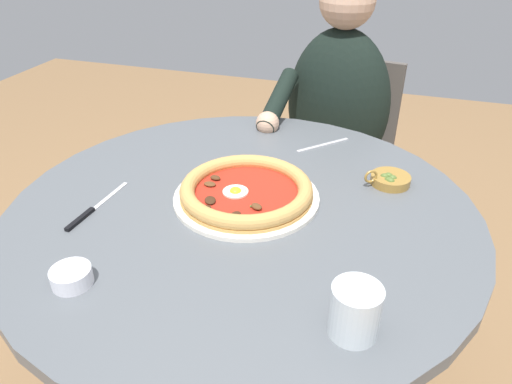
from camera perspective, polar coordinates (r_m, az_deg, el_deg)
The scene contains 9 objects.
dining_table at distance 1.14m, azimuth -1.57°, elevation -6.84°, with size 1.05×1.05×0.72m.
pizza_on_plate at distance 1.08m, azimuth -1.40°, elevation 0.10°, with size 0.33×0.33×0.04m.
water_glass at distance 0.77m, azimuth 11.74°, elevation -14.12°, with size 0.08×0.08×0.09m.
steak_knife at distance 1.10m, azimuth -19.35°, elevation -2.27°, with size 0.02×0.21×0.01m.
ramekin_capers at distance 0.91m, azimuth -21.27°, elevation -9.38°, with size 0.07×0.07×0.03m.
olive_pan at distance 1.19m, azimuth 15.74°, elevation 1.47°, with size 0.11×0.09×0.05m.
fork_utensil at distance 1.35m, azimuth 8.05°, elevation 5.61°, with size 0.12×0.13×0.00m.
diner_person at distance 1.76m, azimuth 9.07°, elevation 3.72°, with size 0.39×0.49×1.14m.
cafe_chair_diner at distance 1.88m, azimuth 10.38°, elevation 5.29°, with size 0.44×0.44×0.81m.
Camera 1 is at (-0.30, 0.84, 1.30)m, focal length 33.35 mm.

